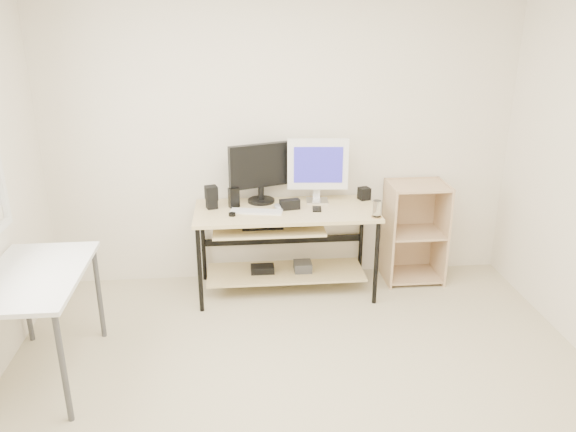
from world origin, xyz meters
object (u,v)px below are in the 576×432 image
at_px(shelf_unit, 413,231).
at_px(white_imac, 318,166).
at_px(black_monitor, 261,169).
at_px(side_table, 34,285).
at_px(desk, 283,233).
at_px(audio_controller, 234,198).

xyz_separation_m(shelf_unit, white_imac, (-0.87, 0.00, 0.61)).
relative_size(black_monitor, white_imac, 0.99).
distance_m(side_table, white_imac, 2.35).
bearing_deg(desk, audio_controller, 167.81).
relative_size(shelf_unit, black_monitor, 1.67).
xyz_separation_m(side_table, black_monitor, (1.49, 1.26, 0.37)).
height_order(black_monitor, audio_controller, black_monitor).
bearing_deg(audio_controller, white_imac, -17.58).
height_order(shelf_unit, black_monitor, black_monitor).
distance_m(shelf_unit, black_monitor, 1.47).
relative_size(black_monitor, audio_controller, 3.23).
height_order(side_table, white_imac, white_imac).
bearing_deg(white_imac, desk, -147.08).
relative_size(desk, side_table, 1.50).
xyz_separation_m(white_imac, audio_controller, (-0.71, -0.08, -0.23)).
distance_m(white_imac, audio_controller, 0.75).
xyz_separation_m(shelf_unit, black_monitor, (-1.34, 0.04, 0.59)).
bearing_deg(white_imac, audio_controller, -168.66).
bearing_deg(black_monitor, shelf_unit, -20.57).
bearing_deg(shelf_unit, black_monitor, 178.32).
height_order(desk, audio_controller, audio_controller).
xyz_separation_m(desk, shelf_unit, (1.18, 0.16, -0.09)).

